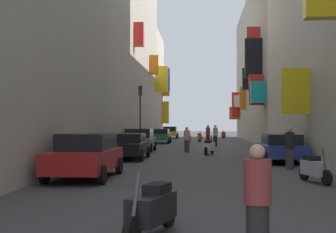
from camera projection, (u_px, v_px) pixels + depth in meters
ground_plane at (199, 149)px, 32.34m from camera, size 140.00×140.00×0.00m
building_left_mid_a at (107, 52)px, 39.49m from camera, size 7.39×27.15×16.03m
building_left_mid_b at (137, 87)px, 57.97m from camera, size 7.20×9.96×13.06m
building_right_mid_a at (301, 52)px, 35.62m from camera, size 7.37×5.09×14.99m
building_right_mid_b at (273, 72)px, 49.98m from camera, size 7.23×23.70×15.02m
parked_car_grey at (139, 139)px, 30.22m from camera, size 2.02×3.93×1.50m
parked_car_blue at (281, 147)px, 21.61m from camera, size 1.96×4.17×1.35m
parked_car_yellow at (170, 132)px, 55.56m from camera, size 1.91×4.07×1.44m
parked_car_green at (160, 136)px, 42.20m from camera, size 1.96×3.93×1.32m
parked_car_red at (86, 155)px, 15.43m from camera, size 1.98×4.39×1.52m
parked_car_black at (128, 145)px, 23.53m from camera, size 1.92×4.22×1.33m
scooter_green at (189, 139)px, 40.69m from camera, size 0.46×1.80×1.13m
scooter_red at (223, 135)px, 53.85m from camera, size 0.50×1.95×1.13m
scooter_orange at (200, 137)px, 44.89m from camera, size 0.52×1.83×1.13m
scooter_white at (209, 147)px, 27.04m from camera, size 0.74×1.95×1.13m
scooter_black at (152, 208)px, 7.51m from camera, size 0.78×1.92×1.13m
scooter_silver at (315, 168)px, 14.20m from camera, size 0.72×1.76×1.13m
pedestrian_crossing at (208, 135)px, 39.85m from camera, size 0.52×0.52×1.71m
pedestrian_near_left at (215, 136)px, 36.43m from camera, size 0.54×0.54×1.72m
pedestrian_near_right at (290, 148)px, 18.24m from camera, size 0.53×0.53×1.72m
pedestrian_mid_street at (257, 203)px, 6.20m from camera, size 0.49×0.49×1.59m
pedestrian_far_away at (187, 140)px, 29.09m from camera, size 0.47×0.47×1.62m
traffic_light_near_corner at (140, 106)px, 35.06m from camera, size 0.26×0.34×4.75m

